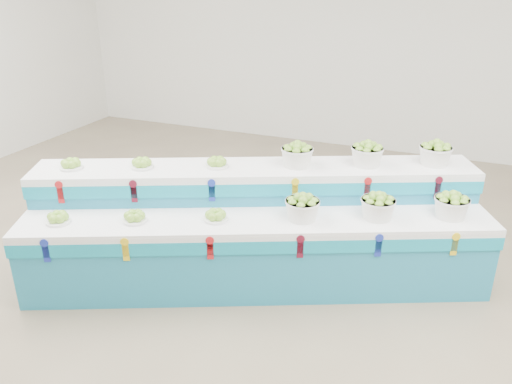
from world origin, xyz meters
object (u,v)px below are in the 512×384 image
(plate_upper_mid, at_px, (142,163))
(basket_upper_right, at_px, (435,153))
(basket_lower_left, at_px, (302,207))
(display_stand, at_px, (256,227))

(plate_upper_mid, xyz_separation_m, basket_upper_right, (2.51, 1.14, 0.06))
(basket_lower_left, xyz_separation_m, plate_upper_mid, (-1.53, -0.13, 0.24))
(display_stand, relative_size, basket_upper_right, 13.86)
(basket_lower_left, height_order, plate_upper_mid, plate_upper_mid)
(display_stand, relative_size, basket_lower_left, 13.86)
(display_stand, bearing_deg, basket_lower_left, -33.37)
(display_stand, xyz_separation_m, basket_upper_right, (1.44, 0.94, 0.62))
(basket_lower_left, bearing_deg, plate_upper_mid, -175.29)
(display_stand, bearing_deg, plate_upper_mid, 166.24)
(plate_upper_mid, bearing_deg, display_stand, 10.60)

